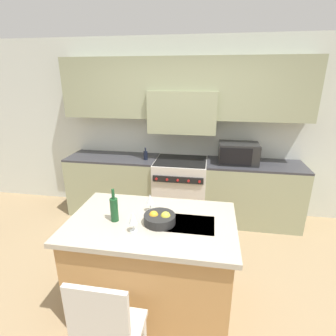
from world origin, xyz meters
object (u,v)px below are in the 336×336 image
Objects in this scene: range_stove at (180,189)px; wine_bottle at (114,209)px; wine_glass_near at (133,219)px; oil_bottle_on_counter at (146,155)px; fruit_bowl at (160,218)px; island_chair at (107,332)px; wine_glass_far at (150,200)px; microwave at (238,153)px.

range_stove is 3.09× the size of wine_bottle.
wine_bottle is 1.73× the size of wine_glass_near.
wine_glass_near is 1.92m from oil_bottle_on_counter.
range_stove is 3.40× the size of fruit_bowl.
range_stove is 0.94× the size of island_chair.
island_chair is at bearing -104.63° from fruit_bowl.
range_stove is 1.67m from wine_glass_far.
microwave reaches higher than wine_bottle.
wine_bottle reaches higher than range_stove.
microwave is 1.84m from wine_glass_far.
microwave is 3.15× the size of wine_glass_near.
microwave reaches higher than island_chair.
oil_bottle_on_counter is at bearing 105.67° from wine_glass_far.
wine_glass_far is 0.64× the size of fruit_bowl.
wine_bottle is 1.73× the size of wine_glass_far.
wine_glass_near is at bearing -99.06° from wine_glass_far.
range_stove is 5.33× the size of wine_glass_far.
wine_bottle is at bearing -176.55° from fruit_bowl.
wine_bottle is (-0.38, -1.78, 0.56)m from range_stove.
range_stove is 5.06× the size of oil_bottle_on_counter.
wine_glass_far is (-0.11, -1.56, 0.57)m from range_stove.
fruit_bowl reaches higher than island_chair.
wine_glass_far is at bearing -120.71° from microwave.
wine_glass_far is at bearing 123.65° from fruit_bowl.
oil_bottle_on_counter reaches higher than fruit_bowl.
microwave is 1.82× the size of wine_bottle.
island_chair is 5.36× the size of oil_bottle_on_counter.
microwave is 0.56× the size of island_chair.
wine_bottle is 1.10× the size of fruit_bowl.
oil_bottle_on_counter is at bearing 101.09° from wine_glass_near.
wine_bottle is 0.26m from wine_glass_near.
range_stove is 2.56m from island_chair.
range_stove is 5.33× the size of wine_glass_near.
fruit_bowl is at bearing -114.44° from microwave.
wine_glass_near is at bearing -78.91° from oil_bottle_on_counter.
fruit_bowl is (-0.81, -1.78, -0.13)m from microwave.
fruit_bowl is (0.19, 0.16, -0.08)m from wine_glass_near.
wine_glass_near is 0.26m from fruit_bowl.
wine_bottle is at bearing -102.06° from range_stove.
island_chair is 0.92m from fruit_bowl.
island_chair is 0.93m from wine_bottle.
wine_glass_near reaches higher than fruit_bowl.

